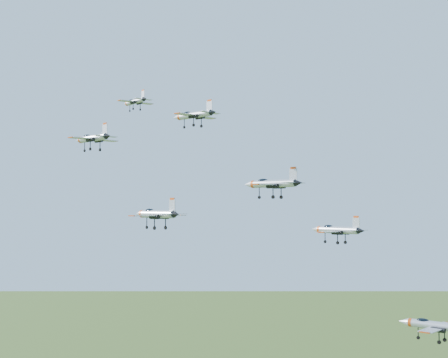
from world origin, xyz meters
The scene contains 7 objects.
jet_lead centered at (-25.11, 13.09, 159.32)m, with size 10.51×8.87×2.83m.
jet_left_high centered at (3.33, 2.22, 152.19)m, with size 11.73×9.69×3.14m.
jet_right_high centered at (-3.82, -16.59, 146.55)m, with size 11.10×9.24×2.97m.
jet_left_low centered at (17.57, 8.02, 138.75)m, with size 13.57×11.21×3.63m.
jet_right_low centered at (9.88, -14.24, 133.27)m, with size 12.26×10.27×3.28m.
jet_trail centered at (35.16, 0.44, 130.81)m, with size 10.52×8.82×2.82m.
jet_extra centered at (46.29, 11.75, 115.62)m, with size 12.49×10.28×3.34m.
Camera 1 is at (83.37, -86.80, 134.32)m, focal length 50.00 mm.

